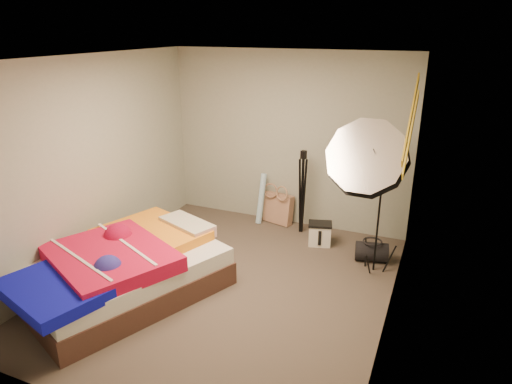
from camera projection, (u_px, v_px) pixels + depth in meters
The scene contains 15 objects.
floor at pixel (227, 286), 5.20m from camera, with size 4.00×4.00×0.00m, color brown.
ceiling at pixel (222, 58), 4.34m from camera, with size 4.00×4.00×0.00m, color silver.
wall_back at pixel (288, 140), 6.50m from camera, with size 3.50×3.50×0.00m, color #999E8F.
wall_front at pixel (90, 271), 3.04m from camera, with size 3.50×3.50×0.00m, color #999E8F.
wall_left at pixel (93, 163), 5.41m from camera, with size 4.00×4.00×0.00m, color #999E8F.
wall_right at pixel (398, 206), 4.13m from camera, with size 4.00×4.00×0.00m, color #999E8F.
tote_bag at pixel (278, 208), 6.80m from camera, with size 0.45×0.13×0.45m, color tan.
wrapping_roll at pixel (261, 199), 6.75m from camera, with size 0.09×0.09×0.75m, color #5AABDB.
camera_case at pixel (320, 235), 6.13m from camera, with size 0.29×0.21×0.29m, color white.
duffel_bag at pixel (372, 252), 5.72m from camera, with size 0.24×0.24×0.40m, color black.
wall_stripe_upper at pixel (411, 118), 4.41m from camera, with size 0.02×1.10×0.10m, color gold.
wall_stripe_lower at pixel (411, 133), 4.70m from camera, with size 0.02×1.10×0.10m, color gold.
bed at pixel (123, 269), 4.96m from camera, with size 2.11×2.53×0.60m.
photo_umbrella at pixel (367, 160), 5.03m from camera, with size 1.16×0.89×1.95m.
camera_tripod at pixel (302, 186), 6.33m from camera, with size 0.08×0.08×1.20m.
Camera 1 is at (2.06, -4.03, 2.80)m, focal length 32.00 mm.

